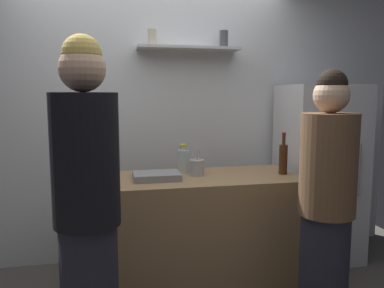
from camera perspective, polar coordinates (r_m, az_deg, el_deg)
The scene contains 10 objects.
back_wall_assembly at distance 3.57m, azimuth -6.02°, elevation 3.84°, with size 4.80×0.32×2.60m.
refrigerator at distance 3.73m, azimuth 18.38°, elevation -4.12°, with size 0.68×0.61×1.61m.
counter at distance 3.05m, azimuth 0.00°, elevation -13.13°, with size 1.64×0.69×0.90m, color #9E7A51.
baking_pan at distance 2.83m, azimuth -5.26°, elevation -4.78°, with size 0.34×0.24×0.05m, color gray.
utensil_holder at distance 2.96m, azimuth 0.71°, elevation -3.49°, with size 0.12×0.12×0.22m.
wine_bottle_pale_glass at distance 3.06m, azimuth -12.51°, elevation -2.35°, with size 0.08×0.08×0.30m.
wine_bottle_amber_glass at distance 3.08m, azimuth 13.40°, elevation -2.07°, with size 0.07×0.07×0.33m.
water_bottle_plastic at distance 3.07m, azimuth -1.31°, elevation -2.40°, with size 0.09×0.09×0.23m.
person_blonde at distance 2.07m, azimuth -15.29°, elevation -9.96°, with size 0.34×0.34×1.81m.
person_brown_jacket at distance 2.52m, azimuth 19.33°, elevation -8.98°, with size 0.34×0.34×1.67m.
Camera 1 is at (-0.37, -2.29, 1.51)m, focal length 35.89 mm.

